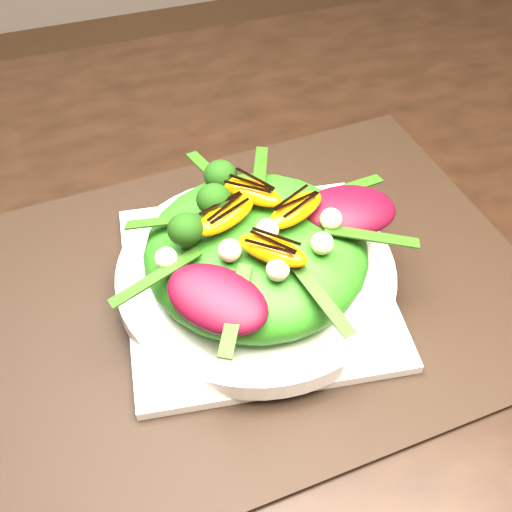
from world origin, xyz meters
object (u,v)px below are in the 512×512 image
object	(u,v)px
salad_bowl	(256,275)
lettuce_mound	(256,251)
plate_base	(256,285)
placemat	(256,289)
orange_segment	(235,207)

from	to	relation	value
salad_bowl	lettuce_mound	world-z (taller)	lettuce_mound
plate_base	lettuce_mound	bearing A→B (deg)	-90.00
plate_base	lettuce_mound	xyz separation A→B (m)	(0.00, -0.00, 0.04)
placemat	lettuce_mound	size ratio (longest dim) A/B	2.57
placemat	lettuce_mound	world-z (taller)	lettuce_mound
salad_bowl	lettuce_mound	xyz separation A→B (m)	(0.00, 0.00, 0.03)
placemat	lettuce_mound	bearing A→B (deg)	90.00
plate_base	salad_bowl	distance (m)	0.01
plate_base	placemat	bearing A→B (deg)	-90.00
salad_bowl	lettuce_mound	bearing A→B (deg)	90.00
lettuce_mound	orange_segment	xyz separation A→B (m)	(-0.01, 0.02, 0.04)
plate_base	orange_segment	xyz separation A→B (m)	(-0.01, 0.02, 0.08)
placemat	salad_bowl	size ratio (longest dim) A/B	2.02
plate_base	salad_bowl	size ratio (longest dim) A/B	0.94
placemat	lettuce_mound	xyz separation A→B (m)	(0.00, 0.00, 0.05)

